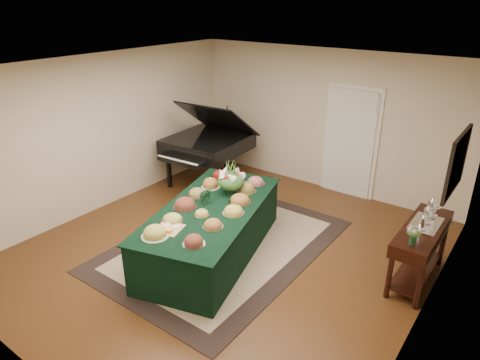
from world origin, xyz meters
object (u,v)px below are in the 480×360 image
Objects in this scene: floral_centerpiece at (231,178)px; grand_piano at (208,143)px; mahogany_sideboard at (421,239)px; buffet_table at (212,230)px.

grand_piano is (-1.68, 1.42, -0.17)m from floral_centerpiece.
mahogany_sideboard is (2.69, 0.59, -0.39)m from floral_centerpiece.
floral_centerpiece reaches higher than buffet_table.
mahogany_sideboard is (4.36, -0.84, -0.22)m from grand_piano.
mahogany_sideboard is at bearing -10.86° from grand_piano.
grand_piano is at bearing 131.38° from buffet_table.
mahogany_sideboard is (2.63, 1.13, 0.24)m from buffet_table.
floral_centerpiece is 0.24× the size of grand_piano.
grand_piano is (-1.73, 1.97, 0.47)m from buffet_table.
floral_centerpiece is 2.78m from mahogany_sideboard.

